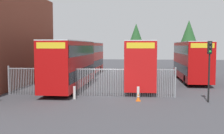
# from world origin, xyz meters

# --- Properties ---
(ground_plane) EXTENTS (100.00, 100.00, 0.00)m
(ground_plane) POSITION_xyz_m (0.00, 8.00, 0.00)
(ground_plane) COLOR #3D3D42
(palisade_fence) EXTENTS (13.53, 0.14, 2.35)m
(palisade_fence) POSITION_xyz_m (-1.39, 0.00, 1.18)
(palisade_fence) COLOR gray
(palisade_fence) RESTS_ON ground
(double_decker_bus_near_gate) EXTENTS (2.54, 10.81, 4.42)m
(double_decker_bus_near_gate) POSITION_xyz_m (-3.76, 3.23, 2.42)
(double_decker_bus_near_gate) COLOR #B70C0C
(double_decker_bus_near_gate) RESTS_ON ground
(double_decker_bus_behind_fence_left) EXTENTS (2.54, 10.81, 4.42)m
(double_decker_bus_behind_fence_left) POSITION_xyz_m (2.63, 5.16, 2.42)
(double_decker_bus_behind_fence_left) COLOR red
(double_decker_bus_behind_fence_left) RESTS_ON ground
(double_decker_bus_behind_fence_right) EXTENTS (2.54, 10.81, 4.42)m
(double_decker_bus_behind_fence_right) POSITION_xyz_m (-4.49, 15.96, 2.42)
(double_decker_bus_behind_fence_right) COLOR red
(double_decker_bus_behind_fence_right) RESTS_ON ground
(double_decker_bus_far_back) EXTENTS (2.54, 10.81, 4.42)m
(double_decker_bus_far_back) POSITION_xyz_m (8.31, 10.05, 2.42)
(double_decker_bus_far_back) COLOR #B70C0C
(double_decker_bus_far_back) RESTS_ON ground
(bollard_near_left) EXTENTS (0.20, 0.20, 0.95)m
(bollard_near_left) POSITION_xyz_m (-2.26, -1.40, 0.47)
(bollard_near_left) COLOR silver
(bollard_near_left) RESTS_ON ground
(bollard_center_front) EXTENTS (0.20, 0.20, 0.95)m
(bollard_center_front) POSITION_xyz_m (2.48, -1.07, 0.47)
(bollard_center_front) COLOR silver
(bollard_center_front) RESTS_ON ground
(traffic_cone_by_gate) EXTENTS (0.34, 0.34, 0.59)m
(traffic_cone_by_gate) POSITION_xyz_m (2.50, -1.68, 0.29)
(traffic_cone_by_gate) COLOR orange
(traffic_cone_by_gate) RESTS_ON ground
(traffic_light_kerbside) EXTENTS (0.28, 0.33, 4.30)m
(traffic_light_kerbside) POSITION_xyz_m (7.40, -1.60, 2.99)
(traffic_light_kerbside) COLOR black
(traffic_light_kerbside) RESTS_ON ground
(tree_tall_back) EXTENTS (3.57, 3.57, 7.80)m
(tree_tall_back) POSITION_xyz_m (1.88, 25.83, 5.24)
(tree_tall_back) COLOR #4C3823
(tree_tall_back) RESTS_ON ground
(tree_short_side) EXTENTS (4.14, 4.14, 8.56)m
(tree_short_side) POSITION_xyz_m (11.24, 28.67, 5.58)
(tree_short_side) COLOR #4C3823
(tree_short_side) RESTS_ON ground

